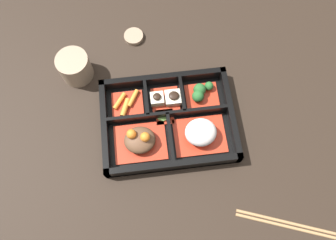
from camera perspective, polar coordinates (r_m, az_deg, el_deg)
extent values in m
plane|color=black|center=(0.83, 0.00, -0.60)|extent=(3.00, 3.00, 0.00)
cube|color=black|center=(0.82, 0.00, -0.48)|extent=(0.32, 0.24, 0.01)
cube|color=black|center=(0.85, -0.91, 7.05)|extent=(0.32, 0.01, 0.04)
cube|color=black|center=(0.77, 1.01, -7.93)|extent=(0.32, 0.01, 0.04)
cube|color=black|center=(0.83, 10.72, 1.11)|extent=(0.01, 0.24, 0.04)
cube|color=black|center=(0.81, -10.89, -1.30)|extent=(0.01, 0.24, 0.04)
cube|color=black|center=(0.81, -0.11, 0.79)|extent=(0.30, 0.01, 0.04)
cube|color=black|center=(0.83, 2.44, 4.09)|extent=(0.01, 0.09, 0.04)
cube|color=black|center=(0.83, -3.74, 3.41)|extent=(0.01, 0.09, 0.04)
cube|color=black|center=(0.79, 0.40, -3.23)|extent=(0.01, 0.12, 0.04)
cube|color=#B22D19|center=(0.81, 5.55, -2.74)|extent=(0.13, 0.10, 0.01)
ellipsoid|color=silver|center=(0.78, 5.73, -2.15)|extent=(0.08, 0.07, 0.05)
cube|color=#B22D19|center=(0.80, -4.82, -3.93)|extent=(0.13, 0.10, 0.01)
ellipsoid|color=brown|center=(0.78, -4.94, -3.50)|extent=(0.08, 0.07, 0.04)
sphere|color=orange|center=(0.76, -6.39, -2.44)|extent=(0.02, 0.02, 0.02)
sphere|color=orange|center=(0.76, -4.00, -2.97)|extent=(0.02, 0.02, 0.02)
cube|color=#B22D19|center=(0.84, 5.90, 4.14)|extent=(0.08, 0.07, 0.01)
sphere|color=#265B28|center=(0.82, 5.24, 4.14)|extent=(0.03, 0.03, 0.03)
sphere|color=#265B28|center=(0.84, 7.15, 5.90)|extent=(0.02, 0.02, 0.02)
sphere|color=#265B28|center=(0.83, 5.53, 5.28)|extent=(0.03, 0.03, 0.03)
cube|color=#B22D19|center=(0.83, -0.63, 3.45)|extent=(0.07, 0.07, 0.01)
cube|color=beige|center=(0.83, 1.00, 3.93)|extent=(0.04, 0.04, 0.02)
ellipsoid|color=black|center=(0.82, 1.02, 4.28)|extent=(0.03, 0.02, 0.01)
cube|color=beige|center=(0.82, -1.91, 3.68)|extent=(0.03, 0.03, 0.02)
ellipsoid|color=black|center=(0.81, -1.94, 4.10)|extent=(0.02, 0.02, 0.01)
cube|color=#B22D19|center=(0.84, -7.06, 2.72)|extent=(0.08, 0.07, 0.01)
cylinder|color=orange|center=(0.83, -8.44, 3.28)|extent=(0.04, 0.04, 0.01)
cylinder|color=orange|center=(0.82, -7.45, 2.16)|extent=(0.03, 0.05, 0.01)
cylinder|color=orange|center=(0.83, -6.10, 3.78)|extent=(0.03, 0.05, 0.01)
cube|color=#B22D19|center=(0.82, -0.57, 0.51)|extent=(0.04, 0.04, 0.01)
cylinder|color=#75A84C|center=(0.81, -1.19, 0.65)|extent=(0.02, 0.02, 0.01)
cylinder|color=#75A84C|center=(0.81, -0.89, 0.54)|extent=(0.02, 0.02, 0.01)
cylinder|color=gray|center=(0.88, -15.90, 8.84)|extent=(0.08, 0.08, 0.07)
cylinder|color=#597A38|center=(0.86, -16.47, 9.89)|extent=(0.07, 0.07, 0.01)
cylinder|color=#A87F51|center=(0.82, 19.97, -16.37)|extent=(0.22, 0.08, 0.01)
cylinder|color=#A87F51|center=(0.82, 19.91, -17.00)|extent=(0.22, 0.08, 0.01)
cylinder|color=gray|center=(0.94, -6.00, 14.26)|extent=(0.05, 0.05, 0.01)
cylinder|color=black|center=(0.94, -6.02, 14.40)|extent=(0.04, 0.04, 0.00)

